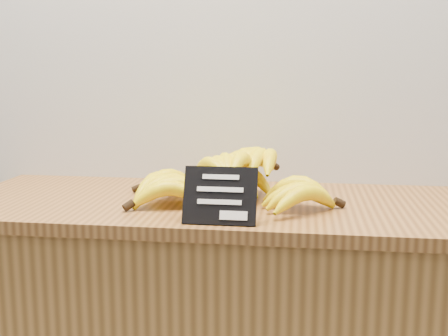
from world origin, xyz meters
TOP-DOWN VIEW (x-y plane):
  - counter_top at (0.02, 2.75)m, footprint 1.36×0.54m
  - chalkboard_sign at (0.03, 2.54)m, footprint 0.16×0.06m
  - banana_pile at (0.02, 2.74)m, footprint 0.55×0.39m

SIDE VIEW (x-z plane):
  - counter_top at x=0.02m, z-range 0.90..0.93m
  - banana_pile at x=0.02m, z-range 0.92..1.04m
  - chalkboard_sign at x=0.03m, z-range 0.93..1.05m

